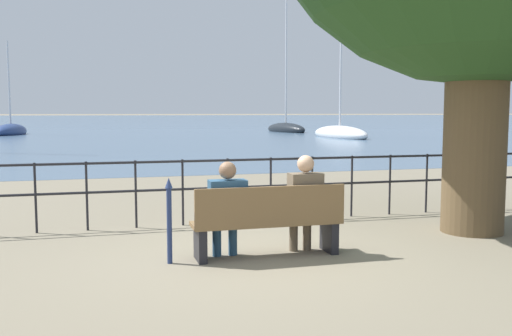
% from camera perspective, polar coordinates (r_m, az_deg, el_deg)
% --- Properties ---
extents(ground_plane, '(1000.00, 1000.00, 0.00)m').
position_cam_1_polar(ground_plane, '(7.21, 1.08, -8.77)').
color(ground_plane, '#7A705B').
extents(harbor_water, '(600.00, 300.00, 0.01)m').
position_cam_1_polar(harbor_water, '(165.86, -14.92, 4.82)').
color(harbor_water, '#47607A').
rests_on(harbor_water, ground_plane).
extents(park_bench, '(1.88, 0.45, 0.90)m').
position_cam_1_polar(park_bench, '(7.05, 1.23, -5.46)').
color(park_bench, brown).
rests_on(park_bench, ground_plane).
extents(seated_person_left, '(0.45, 0.35, 1.20)m').
position_cam_1_polar(seated_person_left, '(6.96, -2.91, -3.72)').
color(seated_person_left, navy).
rests_on(seated_person_left, ground_plane).
extents(seated_person_right, '(0.41, 0.35, 1.25)m').
position_cam_1_polar(seated_person_right, '(7.24, 4.87, -3.16)').
color(seated_person_right, brown).
rests_on(seated_person_right, ground_plane).
extents(promenade_railing, '(14.58, 0.04, 1.05)m').
position_cam_1_polar(promenade_railing, '(9.18, -2.86, -1.24)').
color(promenade_railing, black).
rests_on(promenade_railing, ground_plane).
extents(closed_umbrella, '(0.09, 0.09, 1.03)m').
position_cam_1_polar(closed_umbrella, '(6.81, -8.67, -4.76)').
color(closed_umbrella, navy).
rests_on(closed_umbrella, ground_plane).
extents(sailboat_0, '(2.59, 6.73, 12.19)m').
position_cam_1_polar(sailboat_0, '(51.30, 2.99, 3.99)').
color(sailboat_0, black).
rests_on(sailboat_0, ground_plane).
extents(sailboat_2, '(2.24, 7.28, 10.99)m').
position_cam_1_polar(sailboat_2, '(40.42, 8.38, 3.46)').
color(sailboat_2, white).
rests_on(sailboat_2, ground_plane).
extents(sailboat_3, '(2.73, 5.45, 7.69)m').
position_cam_1_polar(sailboat_3, '(49.03, -23.31, 3.41)').
color(sailboat_3, navy).
rests_on(sailboat_3, ground_plane).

